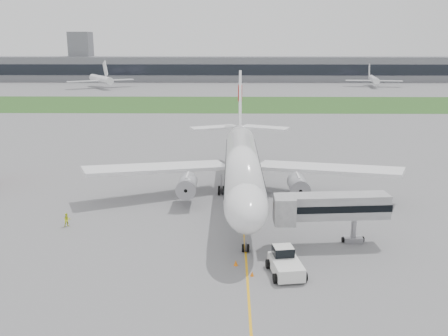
{
  "coord_description": "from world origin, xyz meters",
  "views": [
    {
      "loc": [
        -1.71,
        -67.59,
        23.36
      ],
      "look_at": [
        -2.69,
        2.0,
        5.47
      ],
      "focal_mm": 40.0,
      "sensor_mm": 36.0,
      "label": 1
    }
  ],
  "objects_px": {
    "pushback_tug": "(285,262)",
    "jet_bridge": "(327,207)",
    "airliner": "(242,162)",
    "ground_crew_near": "(282,255)"
  },
  "relations": [
    {
      "from": "airliner",
      "to": "jet_bridge",
      "type": "distance_m",
      "value": 20.09
    },
    {
      "from": "pushback_tug",
      "to": "ground_crew_near",
      "type": "height_order",
      "value": "pushback_tug"
    },
    {
      "from": "airliner",
      "to": "ground_crew_near",
      "type": "bearing_deg",
      "value": -80.35
    },
    {
      "from": "airliner",
      "to": "pushback_tug",
      "type": "xyz_separation_m",
      "value": [
        3.92,
        -25.16,
        -4.49
      ]
    },
    {
      "from": "pushback_tug",
      "to": "ground_crew_near",
      "type": "xyz_separation_m",
      "value": [
        -0.09,
        2.62,
        -0.37
      ]
    },
    {
      "from": "airliner",
      "to": "ground_crew_near",
      "type": "relative_size",
      "value": 33.68
    },
    {
      "from": "airliner",
      "to": "pushback_tug",
      "type": "relative_size",
      "value": 10.1
    },
    {
      "from": "airliner",
      "to": "ground_crew_near",
      "type": "height_order",
      "value": "airliner"
    },
    {
      "from": "airliner",
      "to": "jet_bridge",
      "type": "relative_size",
      "value": 3.97
    },
    {
      "from": "pushback_tug",
      "to": "jet_bridge",
      "type": "xyz_separation_m",
      "value": [
        5.47,
        7.43,
        3.48
      ]
    }
  ]
}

